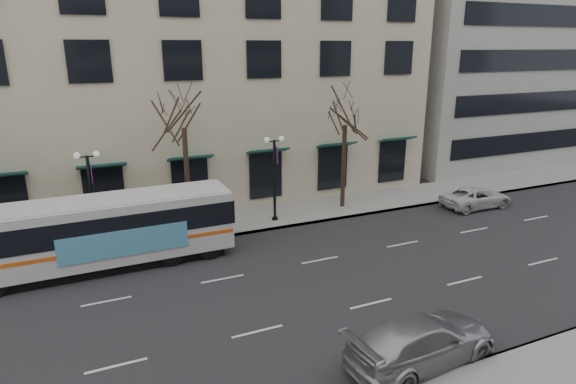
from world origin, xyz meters
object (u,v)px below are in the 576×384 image
city_bus (100,231)px  white_pickup (476,197)px  lamp_post_left (92,195)px  tree_far_mid (183,110)px  tree_far_right (345,110)px  silver_car (422,340)px  lamp_post_right (275,175)px

city_bus → white_pickup: (23.04, -0.30, -1.19)m
lamp_post_left → tree_far_mid: bearing=6.9°
city_bus → white_pickup: bearing=-1.4°
tree_far_right → city_bus: size_ratio=0.64×
tree_far_right → silver_car: tree_far_right is taller
tree_far_right → lamp_post_right: bearing=-173.1°
tree_far_mid → tree_far_right: bearing=-0.0°
city_bus → silver_car: city_bus is taller
silver_car → white_pickup: bearing=-55.1°
tree_far_mid → silver_car: (4.43, -14.96, -6.10)m
lamp_post_right → city_bus: 10.21m
tree_far_mid → city_bus: 7.62m
lamp_post_left → silver_car: lamp_post_left is taller
city_bus → silver_car: 15.18m
tree_far_mid → lamp_post_right: (5.01, -0.60, -3.96)m
tree_far_mid → lamp_post_left: (-4.99, -0.60, -3.96)m
tree_far_mid → city_bus: bearing=-148.3°
silver_car → lamp_post_left: bearing=27.8°
tree_far_mid → lamp_post_left: size_ratio=1.64×
lamp_post_right → city_bus: lamp_post_right is taller
tree_far_right → city_bus: bearing=-168.6°
lamp_post_right → silver_car: 14.53m
tree_far_mid → tree_far_right: (10.00, -0.00, -0.48)m
tree_far_mid → white_pickup: size_ratio=1.78×
tree_far_right → silver_car: size_ratio=1.45×
tree_far_right → lamp_post_left: size_ratio=1.55×
lamp_post_right → white_pickup: size_ratio=1.09×
city_bus → silver_car: (9.29, -11.96, -1.05)m
tree_far_mid → white_pickup: 19.50m
lamp_post_right → white_pickup: 13.64m
lamp_post_right → white_pickup: lamp_post_right is taller
tree_far_mid → white_pickup: (18.18, -3.30, -6.24)m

